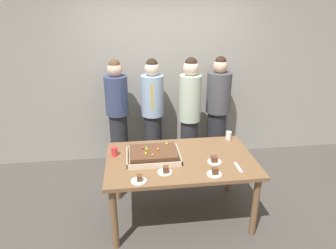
{
  "coord_description": "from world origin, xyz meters",
  "views": [
    {
      "loc": [
        -0.51,
        -2.88,
        2.37
      ],
      "look_at": [
        -0.12,
        0.15,
        1.11
      ],
      "focal_mm": 32.22,
      "sensor_mm": 36.0,
      "label": 1
    }
  ],
  "objects_px": {
    "person_striped_tie_right": "(190,114)",
    "party_table": "(180,165)",
    "cake_server_utensil": "(238,167)",
    "person_serving_front": "(153,113)",
    "person_green_shirt_behind": "(218,110)",
    "plated_slice_near_right": "(139,180)",
    "plated_slice_far_left": "(165,171)",
    "plated_slice_far_right": "(215,173)",
    "drink_cup_nearest": "(114,151)",
    "sheet_cake": "(153,155)",
    "drink_cup_middle": "(229,135)",
    "plated_slice_near_left": "(214,160)",
    "person_far_right_suit": "(118,114)"
  },
  "relations": [
    {
      "from": "party_table",
      "to": "drink_cup_middle",
      "type": "height_order",
      "value": "drink_cup_middle"
    },
    {
      "from": "party_table",
      "to": "person_far_right_suit",
      "type": "bearing_deg",
      "value": 120.22
    },
    {
      "from": "cake_server_utensil",
      "to": "person_green_shirt_behind",
      "type": "bearing_deg",
      "value": 82.36
    },
    {
      "from": "plated_slice_near_right",
      "to": "drink_cup_middle",
      "type": "relative_size",
      "value": 1.5
    },
    {
      "from": "cake_server_utensil",
      "to": "person_serving_front",
      "type": "height_order",
      "value": "person_serving_front"
    },
    {
      "from": "drink_cup_middle",
      "to": "person_striped_tie_right",
      "type": "relative_size",
      "value": 0.06
    },
    {
      "from": "plated_slice_near_right",
      "to": "person_green_shirt_behind",
      "type": "distance_m",
      "value": 2.05
    },
    {
      "from": "plated_slice_near_right",
      "to": "plated_slice_far_left",
      "type": "relative_size",
      "value": 1.0
    },
    {
      "from": "person_green_shirt_behind",
      "to": "plated_slice_near_left",
      "type": "bearing_deg",
      "value": 24.49
    },
    {
      "from": "plated_slice_far_right",
      "to": "plated_slice_near_right",
      "type": "bearing_deg",
      "value": -178.09
    },
    {
      "from": "sheet_cake",
      "to": "plated_slice_far_left",
      "type": "height_order",
      "value": "sheet_cake"
    },
    {
      "from": "person_striped_tie_right",
      "to": "party_table",
      "type": "bearing_deg",
      "value": 14.85
    },
    {
      "from": "drink_cup_nearest",
      "to": "person_striped_tie_right",
      "type": "distance_m",
      "value": 1.34
    },
    {
      "from": "person_green_shirt_behind",
      "to": "party_table",
      "type": "bearing_deg",
      "value": 9.75
    },
    {
      "from": "plated_slice_far_right",
      "to": "drink_cup_nearest",
      "type": "height_order",
      "value": "drink_cup_nearest"
    },
    {
      "from": "plated_slice_far_left",
      "to": "person_striped_tie_right",
      "type": "bearing_deg",
      "value": 68.88
    },
    {
      "from": "plated_slice_near_right",
      "to": "sheet_cake",
      "type": "bearing_deg",
      "value": 68.39
    },
    {
      "from": "plated_slice_near_left",
      "to": "person_far_right_suit",
      "type": "distance_m",
      "value": 1.71
    },
    {
      "from": "drink_cup_nearest",
      "to": "person_striped_tie_right",
      "type": "xyz_separation_m",
      "value": [
        1.02,
        0.86,
        0.09
      ]
    },
    {
      "from": "party_table",
      "to": "plated_slice_far_left",
      "type": "relative_size",
      "value": 10.83
    },
    {
      "from": "drink_cup_nearest",
      "to": "drink_cup_middle",
      "type": "xyz_separation_m",
      "value": [
        1.4,
        0.26,
        0.0
      ]
    },
    {
      "from": "drink_cup_nearest",
      "to": "sheet_cake",
      "type": "bearing_deg",
      "value": -16.6
    },
    {
      "from": "plated_slice_near_right",
      "to": "person_striped_tie_right",
      "type": "bearing_deg",
      "value": 61.53
    },
    {
      "from": "sheet_cake",
      "to": "person_serving_front",
      "type": "relative_size",
      "value": 0.35
    },
    {
      "from": "drink_cup_middle",
      "to": "party_table",
      "type": "bearing_deg",
      "value": -148.31
    },
    {
      "from": "plated_slice_far_left",
      "to": "plated_slice_far_right",
      "type": "bearing_deg",
      "value": -11.54
    },
    {
      "from": "drink_cup_nearest",
      "to": "plated_slice_near_right",
      "type": "bearing_deg",
      "value": -65.84
    },
    {
      "from": "plated_slice_far_right",
      "to": "drink_cup_nearest",
      "type": "xyz_separation_m",
      "value": [
        -1.0,
        0.54,
        0.03
      ]
    },
    {
      "from": "plated_slice_far_left",
      "to": "cake_server_utensil",
      "type": "xyz_separation_m",
      "value": [
        0.77,
        0.0,
        -0.02
      ]
    },
    {
      "from": "person_striped_tie_right",
      "to": "person_far_right_suit",
      "type": "bearing_deg",
      "value": -69.87
    },
    {
      "from": "party_table",
      "to": "plated_slice_far_left",
      "type": "bearing_deg",
      "value": -126.06
    },
    {
      "from": "sheet_cake",
      "to": "drink_cup_nearest",
      "type": "height_order",
      "value": "sheet_cake"
    },
    {
      "from": "person_serving_front",
      "to": "person_green_shirt_behind",
      "type": "xyz_separation_m",
      "value": [
        0.97,
        0.01,
        -0.01
      ]
    },
    {
      "from": "plated_slice_near_left",
      "to": "plated_slice_far_left",
      "type": "relative_size",
      "value": 1.0
    },
    {
      "from": "drink_cup_middle",
      "to": "person_far_right_suit",
      "type": "xyz_separation_m",
      "value": [
        -1.39,
        0.8,
        0.05
      ]
    },
    {
      "from": "drink_cup_nearest",
      "to": "cake_server_utensil",
      "type": "bearing_deg",
      "value": -18.64
    },
    {
      "from": "plated_slice_far_left",
      "to": "person_green_shirt_behind",
      "type": "height_order",
      "value": "person_green_shirt_behind"
    },
    {
      "from": "person_green_shirt_behind",
      "to": "person_far_right_suit",
      "type": "height_order",
      "value": "person_green_shirt_behind"
    },
    {
      "from": "sheet_cake",
      "to": "cake_server_utensil",
      "type": "bearing_deg",
      "value": -19.62
    },
    {
      "from": "drink_cup_nearest",
      "to": "cake_server_utensil",
      "type": "xyz_separation_m",
      "value": [
        1.29,
        -0.43,
        -0.05
      ]
    },
    {
      "from": "cake_server_utensil",
      "to": "person_serving_front",
      "type": "bearing_deg",
      "value": 117.19
    },
    {
      "from": "plated_slice_near_right",
      "to": "plated_slice_far_left",
      "type": "height_order",
      "value": "plated_slice_far_left"
    },
    {
      "from": "drink_cup_nearest",
      "to": "cake_server_utensil",
      "type": "relative_size",
      "value": 0.5
    },
    {
      "from": "plated_slice_far_left",
      "to": "person_green_shirt_behind",
      "type": "xyz_separation_m",
      "value": [
        0.97,
        1.51,
        0.07
      ]
    },
    {
      "from": "plated_slice_near_left",
      "to": "person_far_right_suit",
      "type": "xyz_separation_m",
      "value": [
        -1.06,
        1.35,
        0.08
      ]
    },
    {
      "from": "plated_slice_far_left",
      "to": "drink_cup_middle",
      "type": "distance_m",
      "value": 1.12
    },
    {
      "from": "cake_server_utensil",
      "to": "plated_slice_far_right",
      "type": "bearing_deg",
      "value": -159.99
    },
    {
      "from": "plated_slice_near_left",
      "to": "plated_slice_far_right",
      "type": "height_order",
      "value": "plated_slice_far_right"
    },
    {
      "from": "person_green_shirt_behind",
      "to": "person_far_right_suit",
      "type": "relative_size",
      "value": 1.0
    },
    {
      "from": "drink_cup_middle",
      "to": "person_serving_front",
      "type": "distance_m",
      "value": 1.2
    }
  ]
}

